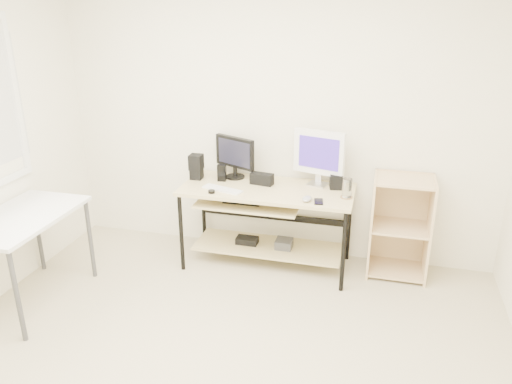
{
  "coord_description": "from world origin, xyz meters",
  "views": [
    {
      "loc": [
        0.92,
        -2.31,
        2.28
      ],
      "look_at": [
        -0.01,
        1.3,
        0.84
      ],
      "focal_mm": 35.0,
      "sensor_mm": 36.0,
      "label": 1
    }
  ],
  "objects_px": {
    "black_monitor": "(235,155)",
    "audio_controller": "(222,173)",
    "shelf_unit": "(400,225)",
    "side_table": "(22,225)",
    "white_imac": "(319,154)",
    "desk": "(264,210)"
  },
  "relations": [
    {
      "from": "shelf_unit",
      "to": "white_imac",
      "type": "distance_m",
      "value": 0.94
    },
    {
      "from": "side_table",
      "to": "black_monitor",
      "type": "bearing_deg",
      "value": 43.0
    },
    {
      "from": "desk",
      "to": "audio_controller",
      "type": "bearing_deg",
      "value": 170.57
    },
    {
      "from": "black_monitor",
      "to": "audio_controller",
      "type": "bearing_deg",
      "value": -104.47
    },
    {
      "from": "side_table",
      "to": "black_monitor",
      "type": "height_order",
      "value": "black_monitor"
    },
    {
      "from": "side_table",
      "to": "black_monitor",
      "type": "relative_size",
      "value": 2.5
    },
    {
      "from": "side_table",
      "to": "audio_controller",
      "type": "bearing_deg",
      "value": 42.3
    },
    {
      "from": "audio_controller",
      "to": "black_monitor",
      "type": "bearing_deg",
      "value": 45.12
    },
    {
      "from": "side_table",
      "to": "shelf_unit",
      "type": "relative_size",
      "value": 1.11
    },
    {
      "from": "shelf_unit",
      "to": "black_monitor",
      "type": "height_order",
      "value": "black_monitor"
    },
    {
      "from": "shelf_unit",
      "to": "side_table",
      "type": "bearing_deg",
      "value": -156.67
    },
    {
      "from": "desk",
      "to": "audio_controller",
      "type": "xyz_separation_m",
      "value": [
        -0.41,
        0.07,
        0.29
      ]
    },
    {
      "from": "desk",
      "to": "audio_controller",
      "type": "distance_m",
      "value": 0.51
    },
    {
      "from": "black_monitor",
      "to": "side_table",
      "type": "bearing_deg",
      "value": -112.67
    },
    {
      "from": "side_table",
      "to": "white_imac",
      "type": "bearing_deg",
      "value": 30.57
    },
    {
      "from": "desk",
      "to": "black_monitor",
      "type": "height_order",
      "value": "black_monitor"
    },
    {
      "from": "white_imac",
      "to": "audio_controller",
      "type": "xyz_separation_m",
      "value": [
        -0.85,
        -0.11,
        -0.21
      ]
    },
    {
      "from": "desk",
      "to": "shelf_unit",
      "type": "bearing_deg",
      "value": 7.77
    },
    {
      "from": "shelf_unit",
      "to": "black_monitor",
      "type": "distance_m",
      "value": 1.59
    },
    {
      "from": "audio_controller",
      "to": "desk",
      "type": "bearing_deg",
      "value": -15.51
    },
    {
      "from": "black_monitor",
      "to": "white_imac",
      "type": "height_order",
      "value": "white_imac"
    },
    {
      "from": "shelf_unit",
      "to": "audio_controller",
      "type": "distance_m",
      "value": 1.64
    }
  ]
}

